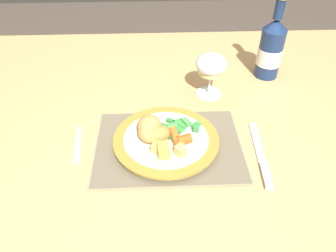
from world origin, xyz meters
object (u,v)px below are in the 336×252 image
object	(u,v)px
dining_table	(186,124)
wine_glass	(211,67)
bottle	(271,49)
dinner_plate	(166,141)
table_knife	(262,159)
fork	(78,146)

from	to	relation	value
dining_table	wine_glass	world-z (taller)	wine_glass
wine_glass	bottle	world-z (taller)	bottle
dining_table	dinner_plate	distance (m)	0.21
dining_table	wine_glass	distance (m)	0.19
table_knife	bottle	xyz separation A→B (m)	(0.11, 0.37, 0.09)
table_knife	bottle	bearing A→B (deg)	73.45
fork	bottle	world-z (taller)	bottle
dining_table	wine_glass	xyz separation A→B (m)	(0.07, 0.04, 0.17)
table_knife	wine_glass	distance (m)	0.30
dinner_plate	bottle	world-z (taller)	bottle
fork	table_knife	distance (m)	0.43
fork	bottle	distance (m)	0.62
dining_table	dinner_plate	world-z (taller)	dinner_plate
dinner_plate	wine_glass	bearing A→B (deg)	58.48
fork	bottle	bearing A→B (deg)	29.99
dinner_plate	wine_glass	world-z (taller)	wine_glass
dinner_plate	bottle	distance (m)	0.46
table_knife	bottle	world-z (taller)	bottle
dinner_plate	bottle	size ratio (longest dim) A/B	1.01
dinner_plate	dining_table	bearing A→B (deg)	69.68
fork	bottle	xyz separation A→B (m)	(0.54, 0.31, 0.09)
dining_table	bottle	distance (m)	0.34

